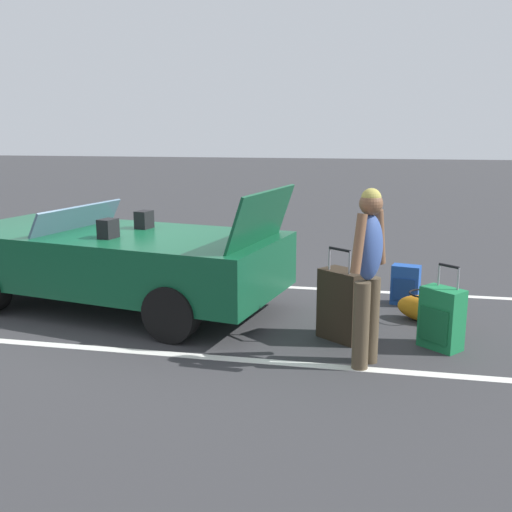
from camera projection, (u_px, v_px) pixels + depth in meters
name	position (u px, v px, depth m)	size (l,w,h in m)	color
ground_plane	(117.00, 306.00, 7.29)	(80.00, 80.00, 0.00)	#333335
lot_line_near	(155.00, 280.00, 8.53)	(18.00, 0.12, 0.01)	silver
lot_line_mid	(59.00, 346.00, 5.95)	(18.00, 0.12, 0.01)	silver
convertible_car	(101.00, 258.00, 7.24)	(4.39, 2.52, 1.53)	#0F4C2D
suitcase_large_black	(343.00, 305.00, 6.07)	(0.55, 0.51, 0.98)	#2D2319
suitcase_medium_bright	(441.00, 319.00, 5.82)	(0.46, 0.44, 0.85)	#19723F
suitcase_small_carryon	(405.00, 285.00, 7.32)	(0.38, 0.28, 0.50)	#1E479E
duffel_bag	(425.00, 308.00, 6.67)	(0.71, 0.54, 0.34)	orange
traveler_person	(368.00, 268.00, 5.27)	(0.34, 0.58, 1.65)	#4C3F2D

